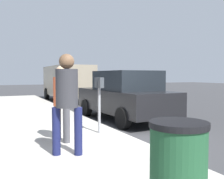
{
  "coord_description": "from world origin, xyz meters",
  "views": [
    {
      "loc": [
        -5.22,
        3.07,
        1.61
      ],
      "look_at": [
        0.99,
        0.03,
        1.23
      ],
      "focal_mm": 40.77,
      "sensor_mm": 36.0,
      "label": 1
    }
  ],
  "objects": [
    {
      "name": "ground_plane",
      "position": [
        0.0,
        0.0,
        0.0
      ],
      "size": [
        80.0,
        80.0,
        0.0
      ],
      "primitive_type": "plane",
      "color": "#38383A",
      "rests_on": "ground"
    },
    {
      "name": "parking_meter",
      "position": [
        0.67,
        0.55,
        1.17
      ],
      "size": [
        0.36,
        0.12,
        1.41
      ],
      "color": "gray",
      "rests_on": "sidewalk_slab"
    },
    {
      "name": "pedestrian_at_meter",
      "position": [
        0.29,
        1.61,
        1.12
      ],
      "size": [
        0.5,
        0.36,
        1.67
      ],
      "rotation": [
        0.0,
        0.0,
        -1.28
      ],
      "color": "#47474C",
      "rests_on": "sidewalk_slab"
    },
    {
      "name": "pedestrian_bystander",
      "position": [
        -0.72,
        1.78,
        1.26
      ],
      "size": [
        0.4,
        0.51,
        1.85
      ],
      "rotation": [
        0.0,
        0.0,
        -0.45
      ],
      "color": "#191E4C",
      "rests_on": "sidewalk_slab"
    },
    {
      "name": "parked_sedan_near",
      "position": [
        2.78,
        -1.35,
        0.89
      ],
      "size": [
        4.46,
        2.09,
        1.77
      ],
      "color": "black",
      "rests_on": "ground_plane"
    },
    {
      "name": "parked_van_far",
      "position": [
        10.14,
        -1.35,
        1.26
      ],
      "size": [
        5.25,
        2.22,
        2.18
      ],
      "color": "gray",
      "rests_on": "ground_plane"
    },
    {
      "name": "trash_bin",
      "position": [
        -3.28,
        1.39,
        0.66
      ],
      "size": [
        0.59,
        0.59,
        1.01
      ],
      "color": "#1E4C2D",
      "rests_on": "sidewalk_slab"
    }
  ]
}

